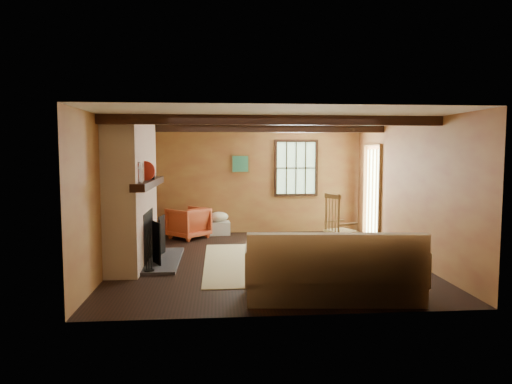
{
  "coord_description": "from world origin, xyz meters",
  "views": [
    {
      "loc": [
        -0.8,
        -7.78,
        1.87
      ],
      "look_at": [
        -0.13,
        0.4,
        1.15
      ],
      "focal_mm": 32.0,
      "sensor_mm": 36.0,
      "label": 1
    }
  ],
  "objects": [
    {
      "name": "ground",
      "position": [
        0.0,
        0.0,
        0.0
      ],
      "size": [
        5.5,
        5.5,
        0.0
      ],
      "primitive_type": "plane",
      "color": "black",
      "rests_on": "ground"
    },
    {
      "name": "sofa",
      "position": [
        0.65,
        -2.14,
        0.32
      ],
      "size": [
        2.3,
        1.17,
        0.9
      ],
      "rotation": [
        0.0,
        0.0,
        -0.09
      ],
      "color": "silver",
      "rests_on": "ground"
    },
    {
      "name": "basket_pillow",
      "position": [
        -0.81,
        2.5,
        0.41
      ],
      "size": [
        0.48,
        0.41,
        0.22
      ],
      "primitive_type": "ellipsoid",
      "rotation": [
        0.0,
        0.0,
        -0.12
      ],
      "color": "silver",
      "rests_on": "laundry_basket"
    },
    {
      "name": "rug",
      "position": [
        0.2,
        -0.2,
        0.0
      ],
      "size": [
        2.5,
        3.0,
        0.01
      ],
      "primitive_type": "cube",
      "color": "#C3B582",
      "rests_on": "ground"
    },
    {
      "name": "fireplace",
      "position": [
        -2.23,
        -0.0,
        1.1
      ],
      "size": [
        1.02,
        2.3,
        2.4
      ],
      "color": "brown",
      "rests_on": "ground"
    },
    {
      "name": "armchair",
      "position": [
        -1.46,
        2.1,
        0.34
      ],
      "size": [
        1.04,
        1.04,
        0.68
      ],
      "primitive_type": "imported",
      "rotation": [
        0.0,
        0.0,
        -2.33
      ],
      "color": "#BF6026",
      "rests_on": "ground"
    },
    {
      "name": "room_envelope",
      "position": [
        0.22,
        0.26,
        1.63
      ],
      "size": [
        5.02,
        5.52,
        2.44
      ],
      "color": "olive",
      "rests_on": "ground"
    },
    {
      "name": "firewood_pile",
      "position": [
        -1.8,
        2.52,
        0.13
      ],
      "size": [
        0.74,
        0.13,
        0.27
      ],
      "color": "#513923",
      "rests_on": "ground"
    },
    {
      "name": "rocking_chair",
      "position": [
        1.36,
        0.21,
        0.48
      ],
      "size": [
        0.92,
        0.68,
        1.14
      ],
      "rotation": [
        0.0,
        0.0,
        1.92
      ],
      "color": "tan",
      "rests_on": "ground"
    },
    {
      "name": "laundry_basket",
      "position": [
        -0.81,
        2.5,
        0.15
      ],
      "size": [
        0.52,
        0.41,
        0.3
      ],
      "primitive_type": "cube",
      "rotation": [
        0.0,
        0.0,
        0.06
      ],
      "color": "silver",
      "rests_on": "ground"
    }
  ]
}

